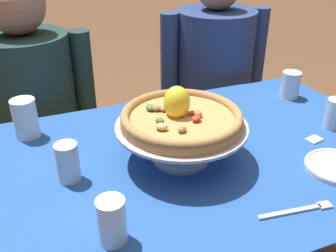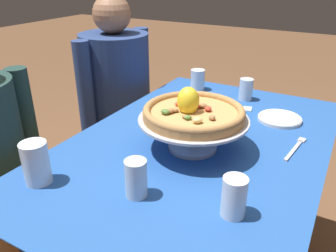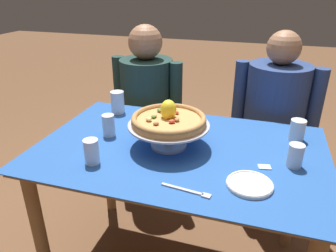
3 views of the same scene
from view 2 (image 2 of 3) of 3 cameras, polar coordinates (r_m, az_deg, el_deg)
dining_table at (r=1.25m, az=5.01°, el=-7.12°), size 1.29×0.84×0.74m
pizza_stand at (r=1.12m, az=4.16°, el=-0.10°), size 0.36×0.36×0.11m
pizza at (r=1.10m, az=4.17°, el=2.48°), size 0.33×0.33×0.11m
water_glass_side_right at (r=1.60m, az=13.00°, el=5.81°), size 0.06×0.06×0.10m
water_glass_front_left at (r=0.86m, az=11.04°, el=-12.05°), size 0.06×0.06×0.11m
water_glass_side_left at (r=0.91m, az=-5.40°, el=-9.08°), size 0.06×0.06×0.11m
water_glass_back_left at (r=1.02m, az=-21.33°, el=-6.14°), size 0.08×0.08×0.12m
water_glass_back_right at (r=1.70m, az=5.02°, el=7.56°), size 0.07×0.07×0.10m
side_plate at (r=1.42m, az=18.34°, el=1.23°), size 0.17×0.17×0.02m
dinner_fork at (r=1.23m, az=20.78°, el=-3.39°), size 0.19×0.04×0.01m
sugar_packet at (r=1.50m, az=13.25°, el=2.83°), size 0.06×0.05×0.00m
diner_right at (r=1.90m, az=-8.39°, el=2.88°), size 0.51×0.39×1.18m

